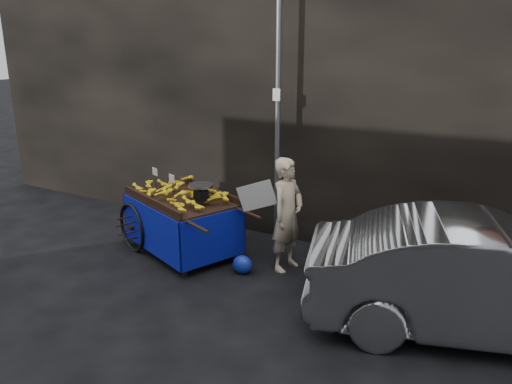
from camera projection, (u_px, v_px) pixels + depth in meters
The scene contains 7 objects.
ground at pixel (217, 269), 7.22m from camera, with size 80.00×80.00×0.00m, color black.
building_wall at pixel (318, 82), 8.49m from camera, with size 13.50×2.00×5.00m.
street_pole at pixel (278, 121), 7.59m from camera, with size 0.12×0.10×4.00m.
banana_cart at pixel (180, 203), 7.62m from camera, with size 2.59×1.85×1.29m.
vendor at pixel (287, 215), 7.02m from camera, with size 0.89×0.65×1.64m.
plastic_bag at pixel (243, 265), 7.05m from camera, with size 0.29×0.23×0.26m, color #172CB3.
parked_car at pixel (491, 279), 5.44m from camera, with size 1.40×4.01×1.32m, color #AAADB2.
Camera 1 is at (3.75, -5.46, 3.12)m, focal length 35.00 mm.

